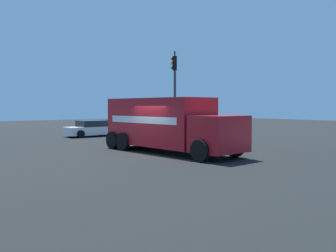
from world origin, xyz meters
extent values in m
plane|color=black|center=(0.00, 0.00, 0.00)|extent=(100.00, 100.00, 0.00)
cube|color=#AD141E|center=(0.80, -0.73, 1.63)|extent=(6.63, 2.88, 2.57)
cube|color=#AD141E|center=(-3.52, -1.06, 1.20)|extent=(2.08, 2.54, 1.70)
cube|color=black|center=(-4.37, -1.12, 1.54)|extent=(0.23, 2.02, 0.88)
cube|color=#B2B2B7|center=(3.93, -0.49, 0.19)|extent=(0.37, 2.31, 0.21)
cube|color=white|center=(0.90, -1.93, 1.76)|extent=(5.42, 0.43, 0.36)
cube|color=white|center=(0.71, 0.48, 1.76)|extent=(5.42, 0.43, 0.36)
cylinder|color=black|center=(-3.37, -2.29, 0.50)|extent=(1.02, 0.36, 1.00)
cylinder|color=black|center=(-3.56, 0.18, 0.50)|extent=(1.02, 0.36, 1.00)
cylinder|color=black|center=(2.53, -1.84, 0.50)|extent=(1.02, 0.36, 1.00)
cylinder|color=black|center=(2.34, 0.63, 0.50)|extent=(1.02, 0.36, 1.00)
cylinder|color=black|center=(3.57, -1.76, 0.50)|extent=(1.02, 0.36, 1.00)
cylinder|color=black|center=(3.38, 0.71, 0.50)|extent=(1.02, 0.36, 1.00)
cylinder|color=#38383D|center=(7.78, -7.44, 3.19)|extent=(0.20, 0.20, 6.37)
cylinder|color=#38383D|center=(5.88, -5.91, 6.12)|extent=(3.88, 3.16, 0.12)
cylinder|color=#38383D|center=(4.24, -4.59, 6.00)|extent=(0.03, 0.03, 0.25)
cube|color=black|center=(4.24, -4.59, 5.40)|extent=(0.42, 0.42, 0.95)
sphere|color=red|center=(4.36, -4.45, 5.71)|extent=(0.20, 0.20, 0.20)
sphere|color=#EFA314|center=(4.36, -4.45, 5.40)|extent=(0.20, 0.20, 0.20)
sphere|color=#19CC4C|center=(4.36, -4.45, 5.09)|extent=(0.20, 0.20, 0.20)
cube|color=white|center=(12.41, -2.36, 0.48)|extent=(1.92, 4.35, 0.65)
cube|color=black|center=(12.41, -2.51, 1.06)|extent=(1.65, 2.45, 0.50)
cylinder|color=black|center=(11.45, -0.97, 0.31)|extent=(0.22, 0.63, 0.62)
cylinder|color=black|center=(13.29, -0.91, 0.31)|extent=(0.22, 0.63, 0.62)
cylinder|color=black|center=(11.53, -3.80, 0.31)|extent=(0.22, 0.63, 0.62)
cylinder|color=black|center=(13.37, -3.75, 0.31)|extent=(0.22, 0.63, 0.62)
camera|label=1|loc=(-15.83, 11.44, 2.49)|focal=40.15mm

